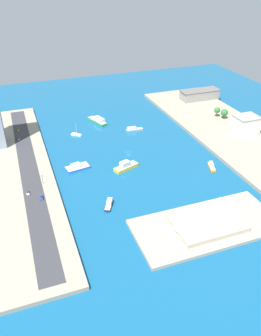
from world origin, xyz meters
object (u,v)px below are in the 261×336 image
at_px(patrol_launch_navy, 109,204).
at_px(taxi_yellow_cab, 18,130).
at_px(traffic_light_waterfront, 42,178).
at_px(opera_landmark, 209,215).
at_px(yacht_sleek_gray, 134,129).
at_px(hatchback_blue, 41,197).
at_px(water_taxi_orange, 212,166).
at_px(sedan_silver, 19,139).
at_px(catamaran_blue, 77,167).
at_px(carpark_squat_concrete, 200,95).
at_px(sailboat_small_white, 76,134).
at_px(hotel_broad_white, 246,125).
at_px(van_white, 28,193).
at_px(ferry_yellow_fast, 126,166).
at_px(ferry_green_doubledeck, 98,121).

xyz_separation_m(patrol_launch_navy, taxi_yellow_cab, (45.16, -129.63, 2.05)).
relative_size(traffic_light_waterfront, opera_landmark, 0.15).
xyz_separation_m(patrol_launch_navy, traffic_light_waterfront, (35.78, -35.97, 5.47)).
height_order(yacht_sleek_gray, hatchback_blue, hatchback_blue).
height_order(water_taxi_orange, sedan_silver, sedan_silver).
distance_m(patrol_launch_navy, catamaran_blue, 51.80).
relative_size(carpark_squat_concrete, hatchback_blue, 8.51).
distance_m(catamaran_blue, carpark_squat_concrete, 184.04).
height_order(sailboat_small_white, hotel_broad_white, hotel_broad_white).
distance_m(sailboat_small_white, traffic_light_waterfront, 81.06).
bearing_deg(opera_landmark, van_white, -34.66).
xyz_separation_m(sailboat_small_white, hotel_broad_white, (-139.18, 51.58, 9.57)).
bearing_deg(yacht_sleek_gray, patrol_launch_navy, 61.53).
distance_m(catamaran_blue, taxi_yellow_cab, 86.56).
xyz_separation_m(catamaran_blue, carpark_squat_concrete, (-157.55, -94.92, 6.34)).
relative_size(ferry_yellow_fast, taxi_yellow_cab, 3.98).
bearing_deg(hatchback_blue, yacht_sleek_gray, -139.19).
xyz_separation_m(hatchback_blue, traffic_light_waterfront, (-3.25, -16.96, 3.38)).
xyz_separation_m(ferry_yellow_fast, hatchback_blue, (64.01, 19.85, 1.38)).
bearing_deg(taxi_yellow_cab, ferry_green_doubledeck, 178.38).
relative_size(yacht_sleek_gray, traffic_light_waterfront, 2.55).
xyz_separation_m(patrol_launch_navy, hatchback_blue, (39.03, -19.01, 2.09)).
height_order(catamaran_blue, opera_landmark, opera_landmark).
relative_size(patrol_launch_navy, sailboat_small_white, 1.00).
relative_size(catamaran_blue, traffic_light_waterfront, 2.97).
height_order(sailboat_small_white, opera_landmark, opera_landmark).
bearing_deg(ferry_green_doubledeck, opera_landmark, 96.93).
distance_m(taxi_yellow_cab, traffic_light_waterfront, 94.19).
bearing_deg(yacht_sleek_gray, sedan_silver, -6.48).
height_order(carpark_squat_concrete, van_white, carpark_squat_concrete).
height_order(sedan_silver, traffic_light_waterfront, traffic_light_waterfront).
xyz_separation_m(van_white, sedan_silver, (-0.39, -83.33, 0.07)).
distance_m(yacht_sleek_gray, van_white, 123.58).
xyz_separation_m(hatchback_blue, van_white, (7.66, -8.16, -0.05)).
height_order(water_taxi_orange, patrol_launch_navy, water_taxi_orange).
height_order(ferry_yellow_fast, opera_landmark, opera_landmark).
distance_m(carpark_squat_concrete, van_white, 228.56).
bearing_deg(van_white, opera_landmark, 145.34).
bearing_deg(ferry_green_doubledeck, sedan_silver, 12.99).
xyz_separation_m(yacht_sleek_gray, sailboat_small_white, (51.40, -8.12, -0.48)).
xyz_separation_m(sailboat_small_white, taxi_yellow_cab, (47.51, -22.38, 2.53)).
bearing_deg(water_taxi_orange, carpark_squat_concrete, -116.35).
distance_m(ferry_yellow_fast, sedan_silver, 101.07).
bearing_deg(catamaran_blue, carpark_squat_concrete, -148.93).
distance_m(hatchback_blue, traffic_light_waterfront, 17.60).
height_order(hotel_broad_white, traffic_light_waterfront, hotel_broad_white).
xyz_separation_m(catamaran_blue, taxi_yellow_cab, (36.14, -78.62, 2.07)).
bearing_deg(catamaran_blue, water_taxi_orange, 160.34).
bearing_deg(taxi_yellow_cab, hotel_broad_white, 158.39).
bearing_deg(taxi_yellow_cab, water_taxi_orange, 139.22).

